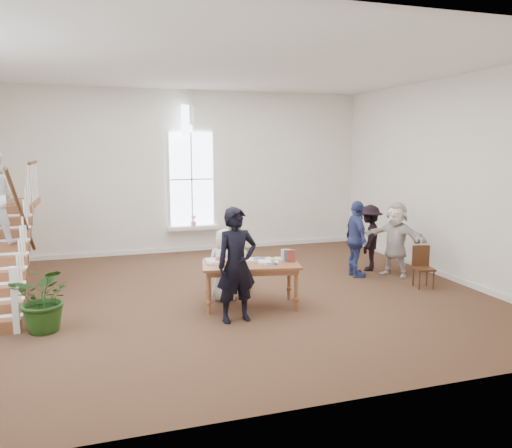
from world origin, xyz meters
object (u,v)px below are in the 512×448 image
object	(u,v)px
police_officer	(237,265)
woman_cluster_a	(356,239)
woman_cluster_b	(369,238)
woman_cluster_c	(395,239)
library_table	(250,268)
elderly_woman	(225,264)
side_chair	(422,265)
person_yellow	(233,251)
floor_plant	(46,298)

from	to	relation	value
police_officer	woman_cluster_a	distance (m)	3.93
woman_cluster_b	woman_cluster_c	xyz separation A→B (m)	(0.30, -0.65, 0.06)
library_table	police_officer	world-z (taller)	police_officer
woman_cluster_a	woman_cluster_c	xyz separation A→B (m)	(0.90, -0.20, -0.02)
woman_cluster_b	woman_cluster_a	bearing A→B (deg)	-16.74
elderly_woman	woman_cluster_a	world-z (taller)	woman_cluster_a
woman_cluster_c	side_chair	xyz separation A→B (m)	(0.04, -0.98, -0.38)
woman_cluster_c	police_officer	bearing A→B (deg)	-99.52
person_yellow	woman_cluster_b	distance (m)	3.65
woman_cluster_b	floor_plant	size ratio (longest dim) A/B	1.42
library_table	side_chair	distance (m)	3.91
police_officer	side_chair	world-z (taller)	police_officer
library_table	floor_plant	size ratio (longest dim) A/B	1.71
elderly_woman	side_chair	xyz separation A→B (m)	(4.23, -0.43, -0.22)
elderly_woman	floor_plant	world-z (taller)	elderly_woman
police_officer	woman_cluster_a	world-z (taller)	police_officer
elderly_woman	woman_cluster_c	distance (m)	4.22
elderly_woman	woman_cluster_b	bearing A→B (deg)	-154.62
elderly_woman	person_yellow	world-z (taller)	person_yellow
police_officer	person_yellow	distance (m)	1.80
floor_plant	side_chair	xyz separation A→B (m)	(7.41, 0.36, -0.07)
person_yellow	woman_cluster_a	world-z (taller)	woman_cluster_a
elderly_woman	woman_cluster_a	distance (m)	3.37
woman_cluster_b	woman_cluster_c	bearing A→B (deg)	61.16
elderly_woman	woman_cluster_a	size ratio (longest dim) A/B	0.80
library_table	side_chair	size ratio (longest dim) A/B	2.17
library_table	floor_plant	world-z (taller)	floor_plant
police_officer	floor_plant	distance (m)	3.15
library_table	elderly_woman	distance (m)	0.67
woman_cluster_b	person_yellow	bearing A→B (deg)	-42.56
police_officer	woman_cluster_b	bearing A→B (deg)	24.32
elderly_woman	person_yellow	distance (m)	0.60
woman_cluster_a	woman_cluster_b	world-z (taller)	woman_cluster_a
library_table	woman_cluster_b	size ratio (longest dim) A/B	1.20
woman_cluster_b	side_chair	xyz separation A→B (m)	(0.34, -1.63, -0.31)
library_table	woman_cluster_a	bearing A→B (deg)	35.03
woman_cluster_b	side_chair	bearing A→B (deg)	48.35
police_officer	side_chair	size ratio (longest dim) A/B	2.24
floor_plant	woman_cluster_a	bearing A→B (deg)	13.36
person_yellow	police_officer	bearing A→B (deg)	72.14
elderly_woman	floor_plant	bearing A→B (deg)	22.07
woman_cluster_b	side_chair	world-z (taller)	woman_cluster_b
person_yellow	elderly_woman	bearing A→B (deg)	54.05
woman_cluster_c	floor_plant	xyz separation A→B (m)	(-7.37, -1.34, -0.30)
library_table	person_yellow	world-z (taller)	person_yellow
woman_cluster_a	woman_cluster_c	world-z (taller)	woman_cluster_a
woman_cluster_a	woman_cluster_b	distance (m)	0.75
woman_cluster_b	side_chair	distance (m)	1.69
side_chair	woman_cluster_b	bearing A→B (deg)	112.80
person_yellow	floor_plant	size ratio (longest dim) A/B	1.51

